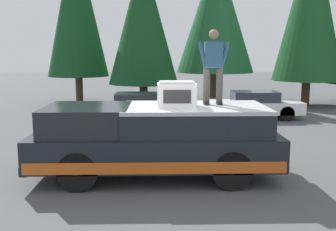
# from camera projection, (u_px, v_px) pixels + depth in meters

# --- Properties ---
(ground_plane) EXTENTS (90.00, 90.00, 0.00)m
(ground_plane) POSITION_uv_depth(u_px,v_px,m) (172.00, 177.00, 9.14)
(ground_plane) COLOR #4C4F51
(pickup_truck) EXTENTS (2.01, 5.54, 1.65)m
(pickup_truck) POSITION_uv_depth(u_px,v_px,m) (156.00, 140.00, 9.00)
(pickup_truck) COLOR black
(pickup_truck) RESTS_ON ground
(compressor_unit) EXTENTS (0.65, 0.84, 0.56)m
(compressor_unit) POSITION_uv_depth(u_px,v_px,m) (176.00, 94.00, 8.71)
(compressor_unit) COLOR white
(compressor_unit) RESTS_ON pickup_truck
(person_on_truck_bed) EXTENTS (0.29, 0.72, 1.69)m
(person_on_truck_bed) POSITION_uv_depth(u_px,v_px,m) (213.00, 65.00, 8.98)
(person_on_truck_bed) COLOR #423D38
(person_on_truck_bed) RESTS_ON pickup_truck
(parked_car_white) EXTENTS (1.64, 4.10, 1.16)m
(parked_car_white) POSITION_uv_depth(u_px,v_px,m) (253.00, 105.00, 16.96)
(parked_car_white) COLOR white
(parked_car_white) RESTS_ON ground
(parked_car_navy) EXTENTS (1.64, 4.10, 1.16)m
(parked_car_navy) POSITION_uv_depth(u_px,v_px,m) (137.00, 107.00, 16.26)
(parked_car_navy) COLOR navy
(parked_car_navy) RESTS_ON ground
(conifer_left) EXTENTS (3.57, 3.57, 9.19)m
(conifer_left) POSITION_uv_depth(u_px,v_px,m) (311.00, 3.00, 20.14)
(conifer_left) COLOR #4C3826
(conifer_left) RESTS_ON ground
(conifer_center_left) EXTENTS (4.24, 4.24, 8.19)m
(conifer_center_left) POSITION_uv_depth(u_px,v_px,m) (216.00, 12.00, 21.61)
(conifer_center_left) COLOR #4C3826
(conifer_center_left) RESTS_ON ground
(conifer_center_right) EXTENTS (3.49, 3.49, 7.60)m
(conifer_center_right) POSITION_uv_depth(u_px,v_px,m) (143.00, 19.00, 19.64)
(conifer_center_right) COLOR #4C3826
(conifer_center_right) RESTS_ON ground
(conifer_right) EXTENTS (3.29, 3.29, 9.24)m
(conifer_right) POSITION_uv_depth(u_px,v_px,m) (76.00, 4.00, 21.30)
(conifer_right) COLOR #4C3826
(conifer_right) RESTS_ON ground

